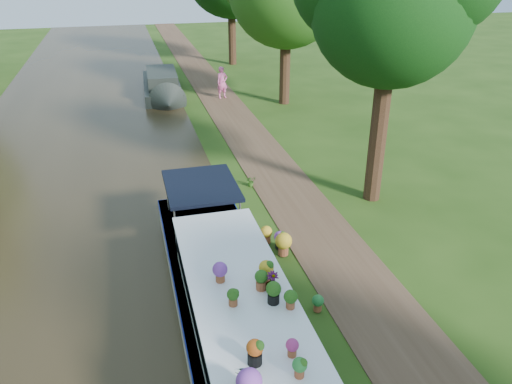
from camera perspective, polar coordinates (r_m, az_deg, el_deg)
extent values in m
plane|color=#213F0F|center=(13.80, 4.39, -7.91)|extent=(100.00, 100.00, 0.00)
cube|color=black|center=(13.38, -21.22, -11.04)|extent=(10.00, 100.00, 0.02)
cube|color=#493322|center=(14.18, 9.02, -7.10)|extent=(2.20, 100.00, 0.03)
cube|color=white|center=(10.87, -2.16, -16.07)|extent=(2.20, 12.00, 0.75)
cube|color=navy|center=(10.67, -2.19, -14.81)|extent=(2.24, 12.04, 0.12)
cube|color=white|center=(9.69, -1.16, -15.19)|extent=(1.80, 7.00, 1.05)
cube|color=white|center=(9.34, -1.19, -12.62)|extent=(1.90, 7.10, 0.06)
cube|color=black|center=(9.84, 4.15, -13.93)|extent=(0.03, 6.40, 0.38)
cube|color=black|center=(9.53, -6.69, -15.67)|extent=(0.03, 6.40, 0.38)
cube|color=black|center=(13.60, -6.31, 0.76)|extent=(1.90, 2.40, 0.10)
imported|color=#1F4B14|center=(7.80, -1.76, -20.10)|extent=(0.21, 0.17, 0.35)
imported|color=#1F4B14|center=(9.44, 1.87, -10.28)|extent=(0.24, 0.24, 0.42)
cylinder|color=black|center=(16.69, 13.78, 6.33)|extent=(0.56, 0.56, 4.55)
sphere|color=black|center=(15.86, 15.37, 19.89)|extent=(4.80, 4.80, 4.80)
cylinder|color=black|center=(27.72, 3.32, 13.94)|extent=(0.56, 0.56, 3.85)
cylinder|color=black|center=(38.03, -2.75, 17.49)|extent=(0.56, 0.56, 4.20)
cube|color=black|center=(30.62, -10.70, 11.66)|extent=(2.33, 6.58, 0.65)
cube|color=black|center=(29.93, -10.72, 12.72)|extent=(1.78, 3.86, 0.76)
imported|color=#D5577B|center=(28.95, -3.88, 12.39)|extent=(0.73, 0.57, 1.77)
imported|color=#34631D|center=(17.91, -0.59, 1.27)|extent=(0.40, 0.36, 0.39)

